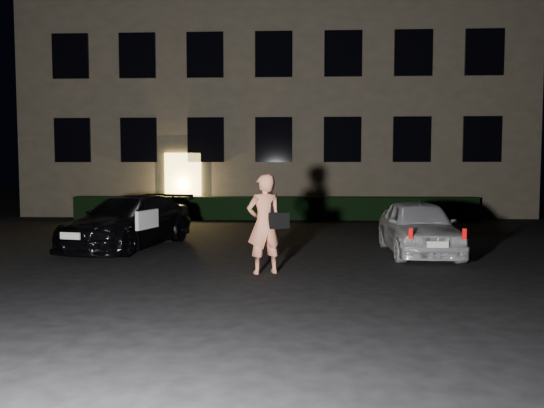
{
  "coord_description": "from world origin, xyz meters",
  "views": [
    {
      "loc": [
        0.88,
        -9.29,
        1.89
      ],
      "look_at": [
        0.35,
        2.0,
        1.14
      ],
      "focal_mm": 35.0,
      "sensor_mm": 36.0,
      "label": 1
    }
  ],
  "objects": [
    {
      "name": "man",
      "position": [
        0.31,
        0.2,
        0.91
      ],
      "size": [
        0.84,
        0.65,
        1.8
      ],
      "rotation": [
        0.0,
        0.0,
        3.52
      ],
      "color": "#F58B65",
      "rests_on": "ground"
    },
    {
      "name": "hedge",
      "position": [
        0.0,
        10.5,
        0.42
      ],
      "size": [
        15.0,
        0.7,
        0.85
      ],
      "primitive_type": "cube",
      "color": "black",
      "rests_on": "ground"
    },
    {
      "name": "sedan",
      "position": [
        -3.17,
        3.28,
        0.62
      ],
      "size": [
        2.69,
        4.57,
        1.24
      ],
      "rotation": [
        0.0,
        0.0,
        -0.23
      ],
      "color": "black",
      "rests_on": "ground"
    },
    {
      "name": "building",
      "position": [
        -0.0,
        14.99,
        6.0
      ],
      "size": [
        20.0,
        8.11,
        12.0
      ],
      "color": "brown",
      "rests_on": "ground"
    },
    {
      "name": "hatch",
      "position": [
        3.58,
        2.56,
        0.6
      ],
      "size": [
        1.47,
        3.57,
        1.21
      ],
      "rotation": [
        0.0,
        0.0,
        -0.01
      ],
      "color": "silver",
      "rests_on": "ground"
    },
    {
      "name": "ground",
      "position": [
        0.0,
        0.0,
        0.0
      ],
      "size": [
        80.0,
        80.0,
        0.0
      ],
      "primitive_type": "plane",
      "color": "black",
      "rests_on": "ground"
    }
  ]
}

